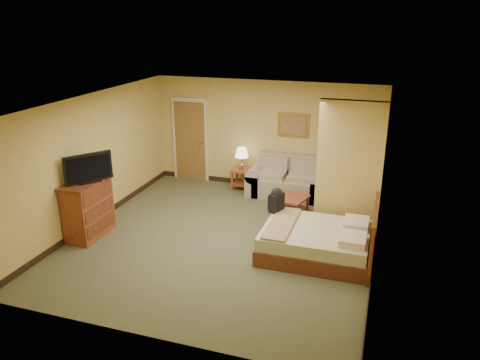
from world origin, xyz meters
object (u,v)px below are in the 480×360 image
at_px(coffee_table, 290,202).
at_px(dresser, 88,209).
at_px(bed, 320,241).
at_px(loveseat, 288,183).

bearing_deg(coffee_table, dresser, -148.16).
relative_size(dresser, bed, 0.58).
relative_size(coffee_table, dresser, 0.71).
bearing_deg(bed, loveseat, 113.52).
bearing_deg(coffee_table, bed, -61.09).
xyz_separation_m(loveseat, dresser, (-3.13, -3.24, 0.26)).
height_order(coffee_table, dresser, dresser).
height_order(dresser, bed, dresser).
relative_size(loveseat, bed, 0.96).
bearing_deg(dresser, loveseat, 45.94).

